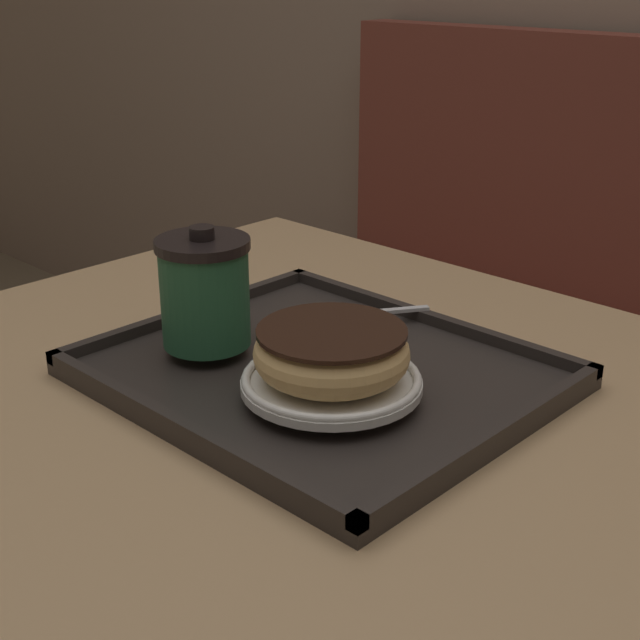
{
  "coord_description": "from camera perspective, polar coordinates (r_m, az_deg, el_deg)",
  "views": [
    {
      "loc": [
        0.51,
        -0.54,
        1.12
      ],
      "look_at": [
        -0.03,
        0.02,
        0.81
      ],
      "focal_mm": 50.0,
      "sensor_mm": 36.0,
      "label": 1
    }
  ],
  "objects": [
    {
      "name": "donut_chocolate_glazed",
      "position": [
        0.78,
        0.75,
        -2.03
      ],
      "size": [
        0.14,
        0.14,
        0.04
      ],
      "color": "#DBB270",
      "rests_on": "plate_with_chocolate_donut"
    },
    {
      "name": "coffee_cup_front",
      "position": [
        0.88,
        -7.38,
        1.84
      ],
      "size": [
        0.09,
        0.09,
        0.12
      ],
      "color": "#235638",
      "rests_on": "serving_tray"
    },
    {
      "name": "serving_tray",
      "position": [
        0.86,
        0.0,
        -3.49
      ],
      "size": [
        0.41,
        0.35,
        0.02
      ],
      "color": "#282321",
      "rests_on": "cafe_table"
    },
    {
      "name": "spoon",
      "position": [
        0.95,
        0.58,
        0.38
      ],
      "size": [
        0.1,
        0.14,
        0.01
      ],
      "rotation": [
        0.0,
        0.0,
        4.14
      ],
      "color": "silver",
      "rests_on": "serving_tray"
    },
    {
      "name": "plate_with_chocolate_donut",
      "position": [
        0.8,
        0.74,
        -3.91
      ],
      "size": [
        0.16,
        0.16,
        0.01
      ],
      "color": "white",
      "rests_on": "serving_tray"
    },
    {
      "name": "cafe_table",
      "position": [
        0.92,
        0.65,
        -14.39
      ],
      "size": [
        0.99,
        0.8,
        0.74
      ],
      "color": "tan",
      "rests_on": "ground_plane"
    }
  ]
}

